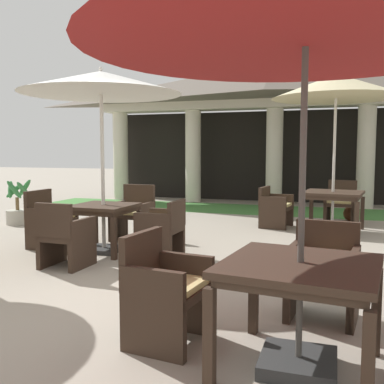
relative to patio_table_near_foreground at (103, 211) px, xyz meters
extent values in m
plane|color=#9E9384|center=(1.61, -2.18, -0.60)|extent=(60.00, 60.00, 0.00)
cylinder|color=beige|center=(-3.15, 6.67, 0.73)|extent=(0.46, 0.46, 2.67)
cylinder|color=beige|center=(-0.77, 6.67, 0.73)|extent=(0.46, 0.46, 2.67)
cylinder|color=beige|center=(1.61, 6.67, 0.73)|extent=(0.46, 0.46, 2.67)
cylinder|color=beige|center=(3.99, 6.67, 0.73)|extent=(0.46, 0.46, 2.67)
cube|color=beige|center=(1.61, 6.67, 2.19)|extent=(10.32, 0.70, 0.24)
pyramid|color=#665B51|center=(1.61, 6.67, 2.82)|extent=(10.72, 2.94, 1.03)
cube|color=black|center=(1.61, 7.57, 0.73)|extent=(10.12, 0.16, 2.67)
cube|color=#47843D|center=(1.61, 5.42, -0.60)|extent=(12.52, 1.97, 0.01)
cube|color=#38281E|center=(0.00, 0.00, 0.08)|extent=(0.88, 0.88, 0.05)
cube|color=#38281E|center=(0.00, 0.00, 0.02)|extent=(0.81, 0.81, 0.07)
cube|color=#38281E|center=(-0.40, -0.38, -0.31)|extent=(0.07, 0.07, 0.59)
cube|color=#38281E|center=(0.38, -0.40, -0.31)|extent=(0.07, 0.07, 0.59)
cube|color=#38281E|center=(-0.38, 0.40, -0.31)|extent=(0.07, 0.07, 0.59)
cube|color=#38281E|center=(0.40, 0.38, -0.31)|extent=(0.07, 0.07, 0.59)
cube|color=#2D2D2D|center=(0.00, 0.00, -0.57)|extent=(0.49, 0.49, 0.06)
cylinder|color=beige|center=(0.00, 0.00, 0.62)|extent=(0.05, 0.05, 2.45)
cone|color=white|center=(0.00, 0.00, 1.88)|extent=(2.34, 2.34, 0.33)
sphere|color=beige|center=(0.00, 0.00, 2.07)|extent=(0.06, 0.06, 0.06)
cube|color=#38281E|center=(-0.02, -0.92, -0.21)|extent=(0.53, 0.57, 0.07)
cube|color=#E0CC7F|center=(-0.02, -0.92, -0.15)|extent=(0.49, 0.52, 0.05)
cube|color=#38281E|center=(-0.03, -1.17, 0.04)|extent=(0.52, 0.07, 0.43)
cube|color=#38281E|center=(-0.26, -0.91, -0.29)|extent=(0.07, 0.56, 0.64)
cube|color=#38281E|center=(0.22, -0.92, -0.29)|extent=(0.07, 0.56, 0.64)
cube|color=#38281E|center=(-0.25, -0.66, -0.42)|extent=(0.06, 0.06, 0.36)
cube|color=#38281E|center=(0.22, -0.67, -0.42)|extent=(0.06, 0.06, 0.36)
cube|color=#38281E|center=(-0.26, -1.16, -0.42)|extent=(0.06, 0.06, 0.36)
cube|color=#38281E|center=(0.20, -1.17, -0.42)|extent=(0.06, 0.06, 0.36)
cube|color=#38281E|center=(-0.92, 0.02, -0.19)|extent=(0.56, 0.61, 0.07)
cube|color=#E0CC7F|center=(-0.92, 0.02, -0.13)|extent=(0.52, 0.56, 0.05)
cube|color=#38281E|center=(-1.17, 0.03, 0.07)|extent=(0.08, 0.60, 0.43)
cube|color=#38281E|center=(-0.91, 0.30, -0.28)|extent=(0.55, 0.07, 0.64)
cube|color=#38281E|center=(-0.92, -0.26, -0.28)|extent=(0.55, 0.07, 0.64)
cube|color=#38281E|center=(-0.66, 0.29, -0.41)|extent=(0.06, 0.06, 0.38)
cube|color=#38281E|center=(-0.68, -0.25, -0.41)|extent=(0.06, 0.06, 0.38)
cube|color=#38281E|center=(-1.15, 0.30, -0.41)|extent=(0.06, 0.06, 0.38)
cube|color=#38281E|center=(-1.17, -0.24, -0.41)|extent=(0.06, 0.06, 0.38)
cube|color=#38281E|center=(0.92, -0.02, -0.21)|extent=(0.56, 0.57, 0.07)
cube|color=#E0CC7F|center=(0.92, -0.02, -0.15)|extent=(0.52, 0.52, 0.05)
cube|color=#38281E|center=(1.17, -0.03, 0.01)|extent=(0.07, 0.55, 0.38)
cube|color=#38281E|center=(0.91, -0.28, -0.28)|extent=(0.55, 0.07, 0.65)
cube|color=#38281E|center=(0.92, 0.23, -0.28)|extent=(0.55, 0.07, 0.65)
cube|color=#38281E|center=(0.66, -0.26, -0.43)|extent=(0.06, 0.06, 0.36)
cube|color=#38281E|center=(0.67, 0.23, -0.43)|extent=(0.06, 0.06, 0.36)
cube|color=#38281E|center=(1.16, -0.28, -0.43)|extent=(0.06, 0.06, 0.36)
cube|color=#38281E|center=(1.17, 0.22, -0.43)|extent=(0.06, 0.06, 0.36)
cube|color=#38281E|center=(0.02, 0.92, -0.18)|extent=(0.59, 0.59, 0.07)
cube|color=#E0CC7F|center=(0.02, 0.92, -0.12)|extent=(0.54, 0.54, 0.05)
cube|color=#38281E|center=(0.03, 1.18, 0.08)|extent=(0.58, 0.07, 0.46)
cube|color=#38281E|center=(0.29, 0.91, -0.28)|extent=(0.07, 0.58, 0.64)
cube|color=#38281E|center=(-0.25, 0.92, -0.28)|extent=(0.07, 0.58, 0.64)
cube|color=#38281E|center=(0.28, 0.65, -0.41)|extent=(0.06, 0.06, 0.39)
cube|color=#38281E|center=(-0.24, 0.66, -0.41)|extent=(0.06, 0.06, 0.39)
cube|color=#38281E|center=(0.29, 1.17, -0.41)|extent=(0.06, 0.06, 0.39)
cube|color=#38281E|center=(-0.23, 1.18, -0.41)|extent=(0.06, 0.06, 0.39)
cube|color=#38281E|center=(3.06, -2.77, 0.12)|extent=(1.12, 1.12, 0.05)
cube|color=#38281E|center=(3.06, -2.77, 0.07)|extent=(1.03, 1.03, 0.06)
cube|color=#38281E|center=(2.54, -3.18, -0.28)|extent=(0.08, 0.08, 0.65)
cube|color=#38281E|center=(3.47, -3.29, -0.28)|extent=(0.08, 0.08, 0.65)
cube|color=#38281E|center=(2.66, -2.25, -0.28)|extent=(0.08, 0.08, 0.65)
cube|color=#38281E|center=(3.58, -2.36, -0.28)|extent=(0.08, 0.08, 0.65)
cube|color=#2D2D2D|center=(3.06, -2.77, -0.56)|extent=(0.51, 0.51, 0.10)
cylinder|color=#4C4742|center=(3.06, -2.77, 0.57)|extent=(0.04, 0.04, 2.34)
cone|color=maroon|center=(3.06, -2.77, 1.78)|extent=(2.97, 2.97, 0.45)
cube|color=#38281E|center=(2.07, -2.65, -0.19)|extent=(0.59, 0.62, 0.07)
cube|color=#E0CC7F|center=(2.07, -2.65, -0.13)|extent=(0.54, 0.57, 0.05)
cube|color=#38281E|center=(1.83, -2.62, 0.05)|extent=(0.13, 0.57, 0.42)
cube|color=#38281E|center=(2.10, -2.39, -0.28)|extent=(0.53, 0.12, 0.66)
cube|color=#38281E|center=(2.04, -2.91, -0.28)|extent=(0.53, 0.12, 0.66)
cube|color=#38281E|center=(2.33, -2.42, -0.42)|extent=(0.06, 0.06, 0.38)
cube|color=#38281E|center=(2.27, -2.93, -0.42)|extent=(0.06, 0.06, 0.38)
cube|color=#38281E|center=(1.86, -2.37, -0.42)|extent=(0.06, 0.06, 0.38)
cube|color=#38281E|center=(1.80, -2.87, -0.42)|extent=(0.06, 0.06, 0.38)
cube|color=#38281E|center=(3.18, -1.77, -0.18)|extent=(0.62, 0.57, 0.07)
cube|color=#E0CC7F|center=(3.18, -1.77, -0.12)|extent=(0.57, 0.52, 0.05)
cube|color=#38281E|center=(3.21, -1.54, 0.05)|extent=(0.57, 0.13, 0.40)
cube|color=#38281E|center=(3.45, -1.81, -0.28)|extent=(0.12, 0.50, 0.65)
cube|color=#38281E|center=(2.92, -1.74, -0.28)|extent=(0.12, 0.50, 0.65)
cube|color=#38281E|center=(3.41, -2.02, -0.41)|extent=(0.06, 0.06, 0.39)
cube|color=#38281E|center=(2.90, -1.96, -0.41)|extent=(0.06, 0.06, 0.39)
cube|color=#38281E|center=(3.47, -1.58, -0.41)|extent=(0.06, 0.06, 0.39)
cube|color=#38281E|center=(2.96, -1.52, -0.41)|extent=(0.06, 0.06, 0.39)
cube|color=#38281E|center=(3.22, 2.81, 0.12)|extent=(1.17, 1.17, 0.05)
cube|color=#38281E|center=(3.22, 2.81, 0.06)|extent=(1.07, 1.07, 0.07)
cube|color=#38281E|center=(2.68, 2.40, -0.29)|extent=(0.08, 0.08, 0.63)
cube|color=#38281E|center=(3.63, 2.26, -0.29)|extent=(0.08, 0.08, 0.63)
cube|color=#38281E|center=(2.81, 3.35, -0.29)|extent=(0.08, 0.08, 0.63)
cube|color=#38281E|center=(3.76, 3.22, -0.29)|extent=(0.08, 0.08, 0.63)
cube|color=#2D2D2D|center=(3.22, 2.81, -0.56)|extent=(0.54, 0.54, 0.09)
cylinder|color=beige|center=(3.22, 2.81, 0.71)|extent=(0.05, 0.05, 2.63)
cone|color=beige|center=(3.22, 2.81, 2.07)|extent=(2.32, 2.32, 0.43)
sphere|color=beige|center=(3.22, 2.81, 2.32)|extent=(0.06, 0.06, 0.06)
cube|color=#38281E|center=(3.37, 3.86, -0.21)|extent=(0.65, 0.61, 0.07)
cube|color=#E0CC7F|center=(3.37, 3.86, -0.15)|extent=(0.60, 0.56, 0.05)
cube|color=#38281E|center=(3.40, 4.11, 0.05)|extent=(0.58, 0.14, 0.45)
cube|color=#38281E|center=(3.63, 3.83, -0.28)|extent=(0.13, 0.54, 0.64)
cube|color=#38281E|center=(3.10, 3.90, -0.28)|extent=(0.13, 0.54, 0.64)
cube|color=#38281E|center=(3.59, 3.59, -0.42)|extent=(0.06, 0.06, 0.36)
cube|color=#38281E|center=(3.07, 3.66, -0.42)|extent=(0.06, 0.06, 0.36)
cube|color=#38281E|center=(3.66, 4.06, -0.42)|extent=(0.06, 0.06, 0.36)
cube|color=#38281E|center=(3.14, 4.14, -0.42)|extent=(0.06, 0.06, 0.36)
cube|color=#38281E|center=(2.17, 2.95, -0.22)|extent=(0.61, 0.69, 0.07)
cube|color=#E0CC7F|center=(2.17, 2.95, -0.16)|extent=(0.56, 0.63, 0.05)
cube|color=#38281E|center=(1.92, 2.99, 0.00)|extent=(0.14, 0.62, 0.37)
cube|color=#38281E|center=(2.21, 3.24, -0.29)|extent=(0.54, 0.13, 0.63)
cube|color=#38281E|center=(2.13, 2.67, -0.29)|extent=(0.54, 0.13, 0.63)
cube|color=#38281E|center=(2.44, 3.20, -0.43)|extent=(0.06, 0.06, 0.35)
cube|color=#38281E|center=(2.36, 2.64, -0.43)|extent=(0.06, 0.06, 0.35)
cube|color=#38281E|center=(1.97, 3.27, -0.43)|extent=(0.06, 0.06, 0.35)
cube|color=#38281E|center=(1.89, 2.71, -0.43)|extent=(0.06, 0.06, 0.35)
cylinder|color=#B2AD9E|center=(-2.93, 1.66, -0.46)|extent=(0.46, 0.46, 0.29)
cylinder|color=brown|center=(-2.93, 1.66, -0.18)|extent=(0.07, 0.07, 0.26)
ellipsoid|color=#387F42|center=(-2.76, 1.65, 0.11)|extent=(0.12, 0.41, 0.40)
ellipsoid|color=#387F42|center=(-2.88, 1.84, 0.13)|extent=(0.45, 0.21, 0.43)
ellipsoid|color=#387F42|center=(-3.07, 1.74, 0.08)|extent=(0.28, 0.38, 0.34)
ellipsoid|color=#387F42|center=(-3.03, 1.59, 0.11)|extent=(0.26, 0.32, 0.39)
ellipsoid|color=#387F42|center=(-2.89, 1.53, 0.12)|extent=(0.36, 0.20, 0.41)
ellipsoid|color=#9E5633|center=(3.59, 4.20, -0.44)|extent=(0.32, 0.32, 0.32)
sphere|color=#9E5633|center=(3.59, 4.20, -0.24)|extent=(0.08, 0.08, 0.08)
camera|label=1|loc=(3.28, -5.76, 0.89)|focal=41.35mm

